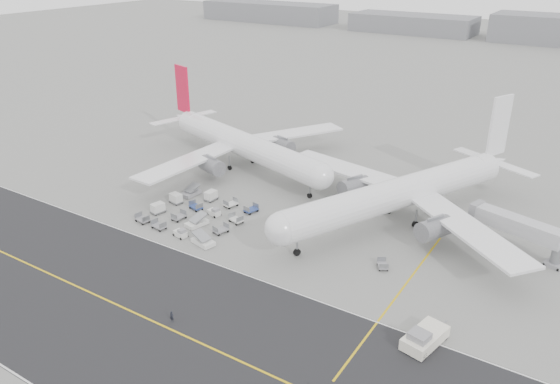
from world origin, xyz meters
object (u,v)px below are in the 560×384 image
Objects in this scene: ground_crew_a at (172,317)px; airliner_b at (403,192)px; pushback_tug at (424,338)px; airliner_a at (242,144)px; jet_bridge at (517,227)px.

airliner_b is at bearing 65.32° from ground_crew_a.
ground_crew_a is (-29.79, -13.46, -0.24)m from pushback_tug.
airliner_b is at bearing 127.93° from pushback_tug.
pushback_tug is at bearing -106.92° from airliner_a.
ground_crew_a is (25.13, -50.49, -4.75)m from airliner_a.
airliner_a is 56.60m from ground_crew_a.
jet_bridge is at bearing -78.96° from airliner_a.
airliner_b is 34.53m from pushback_tug.
airliner_b reaches higher than pushback_tug.
pushback_tug is at bearing -82.70° from jet_bridge.
airliner_a reaches higher than jet_bridge.
airliner_a is 40.53m from airliner_b.
airliner_a reaches higher than ground_crew_a.
airliner_a is 5.98× the size of pushback_tug.
ground_crew_a is at bearing -136.47° from airliner_a.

